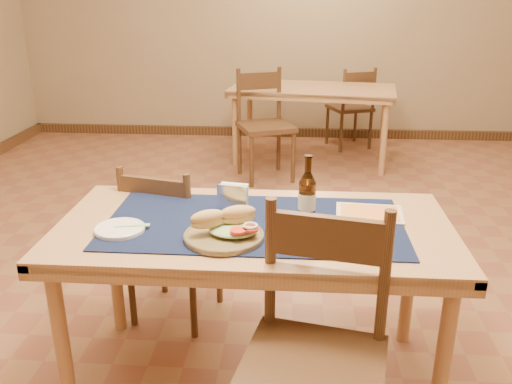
# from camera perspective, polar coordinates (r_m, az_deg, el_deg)

# --- Properties ---
(room) EXTENTS (6.04, 7.04, 2.84)m
(room) POSITION_cam_1_polar(r_m,az_deg,el_deg) (2.82, 1.08, 15.63)
(room) COLOR brown
(room) RESTS_ON ground
(main_table) EXTENTS (1.60, 0.80, 0.75)m
(main_table) POSITION_cam_1_polar(r_m,az_deg,el_deg) (2.24, -0.19, -5.28)
(main_table) COLOR #AD7751
(main_table) RESTS_ON ground
(placemat) EXTENTS (1.20, 0.60, 0.01)m
(placemat) POSITION_cam_1_polar(r_m,az_deg,el_deg) (2.20, -0.19, -3.28)
(placemat) COLOR #10193C
(placemat) RESTS_ON main_table
(baseboard) EXTENTS (6.00, 7.00, 0.10)m
(baseboard) POSITION_cam_1_polar(r_m,az_deg,el_deg) (3.23, 0.92, -8.97)
(baseboard) COLOR #4F321C
(baseboard) RESTS_ON ground
(back_table) EXTENTS (1.67, 1.00, 0.75)m
(back_table) POSITION_cam_1_polar(r_m,az_deg,el_deg) (5.40, 5.98, 10.07)
(back_table) COLOR #AD7751
(back_table) RESTS_ON ground
(chair_main_far) EXTENTS (0.49, 0.49, 0.87)m
(chair_main_far) POSITION_cam_1_polar(r_m,az_deg,el_deg) (2.79, -8.95, -5.03)
(chair_main_far) COLOR #4F321C
(chair_main_far) RESTS_ON ground
(chair_main_near) EXTENTS (0.54, 0.54, 0.99)m
(chair_main_near) POSITION_cam_1_polar(r_m,az_deg,el_deg) (1.87, 6.24, -16.73)
(chair_main_near) COLOR #4F321C
(chair_main_near) RESTS_ON ground
(chair_back_near) EXTENTS (0.59, 0.59, 0.98)m
(chair_back_near) POSITION_cam_1_polar(r_m,az_deg,el_deg) (4.93, 0.88, 7.29)
(chair_back_near) COLOR #4F321C
(chair_back_near) RESTS_ON ground
(chair_back_far) EXTENTS (0.53, 0.53, 0.88)m
(chair_back_far) POSITION_cam_1_polar(r_m,az_deg,el_deg) (6.00, 10.02, 8.87)
(chair_back_far) COLOR #4F321C
(chair_back_far) RESTS_ON ground
(sandwich_plate) EXTENTS (0.31, 0.31, 0.12)m
(sandwich_plate) POSITION_cam_1_polar(r_m,az_deg,el_deg) (2.06, -3.19, -4.03)
(sandwich_plate) COLOR brown
(sandwich_plate) RESTS_ON placemat
(side_plate) EXTENTS (0.20, 0.20, 0.02)m
(side_plate) POSITION_cam_1_polar(r_m,az_deg,el_deg) (2.19, -14.15, -3.74)
(side_plate) COLOR white
(side_plate) RESTS_ON placemat
(fork) EXTENTS (0.14, 0.04, 0.00)m
(fork) POSITION_cam_1_polar(r_m,az_deg,el_deg) (2.18, -12.59, -3.47)
(fork) COLOR #82D776
(fork) RESTS_ON side_plate
(beer_bottle) EXTENTS (0.07, 0.07, 0.27)m
(beer_bottle) POSITION_cam_1_polar(r_m,az_deg,el_deg) (2.20, 5.39, -0.43)
(beer_bottle) COLOR #40240B
(beer_bottle) RESTS_ON placemat
(napkin_holder) EXTENTS (0.14, 0.07, 0.12)m
(napkin_holder) POSITION_cam_1_polar(r_m,az_deg,el_deg) (2.30, -2.45, -0.67)
(napkin_holder) COLOR white
(napkin_holder) RESTS_ON placemat
(menu_card) EXTENTS (0.29, 0.22, 0.01)m
(menu_card) POSITION_cam_1_polar(r_m,az_deg,el_deg) (2.34, 11.85, -2.14)
(menu_card) COLOR beige
(menu_card) RESTS_ON placemat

